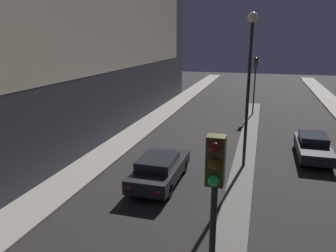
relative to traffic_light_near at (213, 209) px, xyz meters
The scene contains 6 objects.
median_strip 14.23m from the traffic_light_near, 90.00° to the left, with size 1.18×32.54×0.10m.
traffic_light_near is the anchor object (origin of this frame).
traffic_light_mid 24.74m from the traffic_light_near, 90.00° to the left, with size 0.32×0.42×5.08m.
street_lamp 11.87m from the traffic_light_near, 90.00° to the left, with size 0.51×0.51×7.91m.
car_left_lane 9.90m from the traffic_light_near, 113.60° to the left, with size 1.91×4.72×1.41m.
car_right_lane 15.19m from the traffic_light_near, 75.32° to the left, with size 1.75×4.56×1.35m.
Camera 1 is at (0.69, -1.77, 6.78)m, focal length 35.00 mm.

